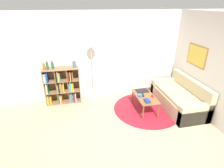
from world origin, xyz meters
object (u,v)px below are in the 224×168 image
object	(u,v)px
laptop	(142,91)
bottle_middle	(47,66)
coffee_table	(145,97)
bowl	(140,95)
bookshelf	(62,86)
cup	(153,96)
floor_lamp	(92,58)
bottle_left	(44,67)
vase_on_shelf	(74,64)
couch	(180,98)
bottle_right	(52,66)

from	to	relation	value
laptop	bottle_middle	size ratio (longest dim) A/B	1.45
coffee_table	bowl	xyz separation A→B (m)	(-0.15, 0.01, 0.07)
bookshelf	bowl	bearing A→B (deg)	-23.50
coffee_table	cup	size ratio (longest dim) A/B	12.67
floor_lamp	cup	xyz separation A→B (m)	(1.51, -1.02, -0.87)
bookshelf	bottle_left	bearing A→B (deg)	-176.69
bowl	bookshelf	bearing A→B (deg)	156.50
coffee_table	bottle_left	bearing A→B (deg)	161.25
bottle_middle	vase_on_shelf	world-z (taller)	bottle_middle
bottle_middle	coffee_table	bearing A→B (deg)	-19.33
bookshelf	vase_on_shelf	size ratio (longest dim) A/B	5.76
couch	bottle_right	world-z (taller)	bottle_right
floor_lamp	bowl	world-z (taller)	floor_lamp
couch	laptop	bearing A→B (deg)	158.63
floor_lamp	cup	size ratio (longest dim) A/B	22.48
bottle_middle	vase_on_shelf	distance (m)	0.73
couch	bottle_right	xyz separation A→B (m)	(-3.47, 1.00, 0.91)
bookshelf	bowl	size ratio (longest dim) A/B	8.95
cup	vase_on_shelf	world-z (taller)	vase_on_shelf
cup	vase_on_shelf	distance (m)	2.37
bookshelf	bottle_middle	bearing A→B (deg)	-175.35
vase_on_shelf	cup	bearing A→B (deg)	-27.01
couch	bottle_left	xyz separation A→B (m)	(-3.70, 0.99, 0.89)
couch	bookshelf	bearing A→B (deg)	162.86
floor_lamp	bottle_left	size ratio (longest dim) A/B	7.66
couch	bottle_right	size ratio (longest dim) A/B	7.10
bottle_right	laptop	bearing A→B (deg)	-13.86
bookshelf	floor_lamp	distance (m)	1.23
couch	coffee_table	bearing A→B (deg)	175.08
floor_lamp	couch	xyz separation A→B (m)	(2.37, -1.01, -1.06)
coffee_table	bottle_right	xyz separation A→B (m)	(-2.44, 0.91, 0.80)
coffee_table	bowl	size ratio (longest dim) A/B	7.80
bowl	bottle_middle	distance (m)	2.68
couch	bottle_right	distance (m)	3.72
bottle_left	couch	bearing A→B (deg)	-15.03
floor_lamp	laptop	distance (m)	1.74
coffee_table	bottle_middle	size ratio (longest dim) A/B	3.81
bottle_left	bottle_right	xyz separation A→B (m)	(0.23, 0.01, 0.01)
bookshelf	floor_lamp	bearing A→B (deg)	-0.42
laptop	floor_lamp	bearing A→B (deg)	155.71
coffee_table	laptop	size ratio (longest dim) A/B	2.63
couch	coffee_table	distance (m)	1.04
bookshelf	bowl	distance (m)	2.30
floor_lamp	couch	bearing A→B (deg)	-23.06
bottle_right	bottle_left	bearing A→B (deg)	-177.72
bottle_middle	bottle_right	distance (m)	0.14
coffee_table	bottle_left	world-z (taller)	bottle_left
cup	floor_lamp	bearing A→B (deg)	145.90
bowl	bottle_right	world-z (taller)	bottle_right
bookshelf	couch	bearing A→B (deg)	-17.14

